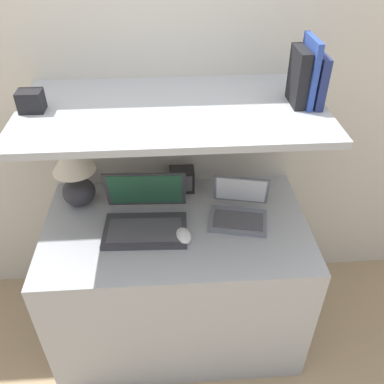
{
  "coord_description": "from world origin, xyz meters",
  "views": [
    {
      "loc": [
        -0.02,
        -1.04,
        1.96
      ],
      "look_at": [
        0.07,
        0.35,
        0.92
      ],
      "focal_mm": 38.0,
      "sensor_mm": 36.0,
      "label": 1
    }
  ],
  "objects": [
    {
      "name": "router_box",
      "position": [
        0.04,
        0.61,
        0.8
      ],
      "size": [
        0.12,
        0.08,
        0.13
      ],
      "color": "black",
      "rests_on": "desk"
    },
    {
      "name": "ground_plane",
      "position": [
        0.0,
        0.0,
        0.0
      ],
      "size": [
        12.0,
        12.0,
        0.0
      ],
      "primitive_type": "plane",
      "color": "#9E8460"
    },
    {
      "name": "wall_back",
      "position": [
        0.0,
        0.76,
        1.2
      ],
      "size": [
        6.0,
        0.05,
        2.4
      ],
      "color": "beige",
      "rests_on": "ground_plane"
    },
    {
      "name": "shelf",
      "position": [
        0.0,
        0.42,
        1.27
      ],
      "size": [
        1.2,
        0.63,
        0.03
      ],
      "color": "#999EA3",
      "rests_on": "back_riser"
    },
    {
      "name": "desk",
      "position": [
        0.0,
        0.35,
        0.37
      ],
      "size": [
        1.2,
        0.7,
        0.74
      ],
      "color": "#999EA3",
      "rests_on": "ground_plane"
    },
    {
      "name": "shelf_gadget",
      "position": [
        -0.53,
        0.42,
        1.32
      ],
      "size": [
        0.09,
        0.07,
        0.08
      ],
      "color": "black",
      "rests_on": "shelf"
    },
    {
      "name": "laptop_small",
      "position": [
        0.29,
        0.38,
        0.78
      ],
      "size": [
        0.3,
        0.28,
        0.19
      ],
      "color": "slate",
      "rests_on": "desk"
    },
    {
      "name": "book_blue",
      "position": [
        0.52,
        0.42,
        1.41
      ],
      "size": [
        0.02,
        0.17,
        0.25
      ],
      "color": "#284293",
      "rests_on": "shelf"
    },
    {
      "name": "computer_mouse",
      "position": [
        0.03,
        0.25,
        0.76
      ],
      "size": [
        0.08,
        0.11,
        0.04
      ],
      "color": "white",
      "rests_on": "desk"
    },
    {
      "name": "book_navy",
      "position": [
        0.55,
        0.42,
        1.38
      ],
      "size": [
        0.03,
        0.18,
        0.2
      ],
      "color": "navy",
      "rests_on": "shelf"
    },
    {
      "name": "back_riser",
      "position": [
        0.0,
        0.72,
        0.63
      ],
      "size": [
        1.2,
        0.04,
        1.25
      ],
      "color": "beige",
      "rests_on": "ground_plane"
    },
    {
      "name": "table_lamp",
      "position": [
        -0.46,
        0.54,
        0.93
      ],
      "size": [
        0.2,
        0.2,
        0.33
      ],
      "color": "#2D2D33",
      "rests_on": "desk"
    },
    {
      "name": "laptop_large",
      "position": [
        -0.14,
        0.35,
        0.79
      ],
      "size": [
        0.38,
        0.31,
        0.24
      ],
      "color": "#333338",
      "rests_on": "desk"
    },
    {
      "name": "book_black",
      "position": [
        0.48,
        0.42,
        1.39
      ],
      "size": [
        0.05,
        0.15,
        0.22
      ],
      "color": "black",
      "rests_on": "shelf"
    }
  ]
}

